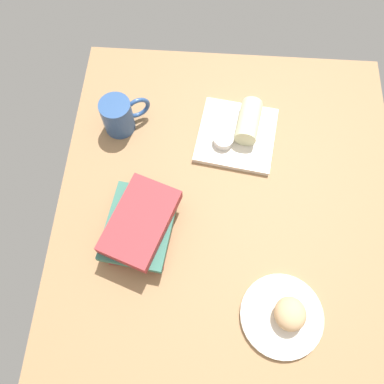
# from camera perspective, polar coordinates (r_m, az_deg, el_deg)

# --- Properties ---
(dining_table) EXTENTS (1.10, 0.90, 0.04)m
(dining_table) POSITION_cam_1_polar(r_m,az_deg,el_deg) (1.05, 5.10, -4.27)
(dining_table) COLOR #9E754C
(dining_table) RESTS_ON ground
(round_plate) EXTENTS (0.19, 0.19, 0.01)m
(round_plate) POSITION_cam_1_polar(r_m,az_deg,el_deg) (0.99, 12.84, -17.09)
(round_plate) COLOR silver
(round_plate) RESTS_ON dining_table
(scone_pastry) EXTENTS (0.08, 0.08, 0.06)m
(scone_pastry) POSITION_cam_1_polar(r_m,az_deg,el_deg) (0.95, 14.03, -16.75)
(scone_pastry) COLOR #DBAC79
(scone_pastry) RESTS_ON round_plate
(square_plate) EXTENTS (0.24, 0.24, 0.02)m
(square_plate) POSITION_cam_1_polar(r_m,az_deg,el_deg) (1.13, 6.45, 8.19)
(square_plate) COLOR silver
(square_plate) RESTS_ON dining_table
(sauce_cup) EXTENTS (0.06, 0.06, 0.02)m
(sauce_cup) POSITION_cam_1_polar(r_m,az_deg,el_deg) (1.09, 4.58, 7.56)
(sauce_cup) COLOR silver
(sauce_cup) RESTS_ON square_plate
(breakfast_wrap) EXTENTS (0.13, 0.08, 0.06)m
(breakfast_wrap) POSITION_cam_1_polar(r_m,az_deg,el_deg) (1.11, 8.22, 10.13)
(breakfast_wrap) COLOR beige
(breakfast_wrap) RESTS_ON square_plate
(book_stack) EXTENTS (0.24, 0.19, 0.09)m
(book_stack) POSITION_cam_1_polar(r_m,az_deg,el_deg) (0.98, -7.50, -4.79)
(book_stack) COLOR #A53338
(book_stack) RESTS_ON dining_table
(coffee_mug) EXTENTS (0.10, 0.13, 0.10)m
(coffee_mug) POSITION_cam_1_polar(r_m,az_deg,el_deg) (1.12, -10.53, 10.87)
(coffee_mug) COLOR #2D518C
(coffee_mug) RESTS_ON dining_table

